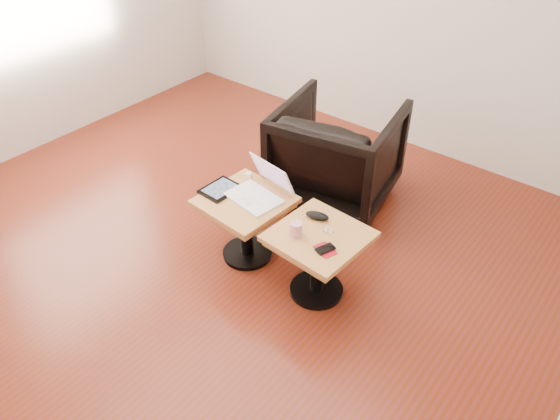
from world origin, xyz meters
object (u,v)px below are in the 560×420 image
Objects in this scene: striped_cup at (296,229)px; side_table_left at (246,214)px; laptop at (260,190)px; side_table_right at (319,249)px; armchair at (337,154)px.

side_table_left is at bearing 170.43° from striped_cup.
laptop is (0.05, 0.09, 0.16)m from side_table_left.
side_table_right is 0.21m from striped_cup.
armchair reaches higher than side_table_left.
side_table_left is 0.64× the size of armchair.
side_table_right is 0.64× the size of armchair.
armchair reaches higher than side_table_right.
side_table_left is 0.57m from side_table_right.
side_table_left is 6.05× the size of striped_cup.
side_table_left is at bearing 74.20° from armchair.
striped_cup is at bearing -134.59° from side_table_right.
laptop is at bearing 158.43° from striped_cup.
armchair reaches higher than striped_cup.
laptop reaches higher than side_table_left.
side_table_right is 0.55m from laptop.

